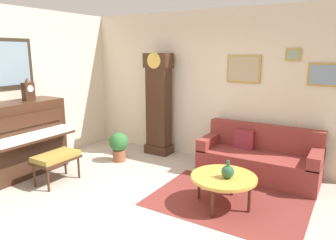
% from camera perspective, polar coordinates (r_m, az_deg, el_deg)
% --- Properties ---
extents(ground_plane, '(6.40, 6.00, 0.10)m').
position_cam_1_polar(ground_plane, '(4.47, -7.08, -15.72)').
color(ground_plane, '#B2A899').
extents(wall_left, '(0.13, 4.90, 2.80)m').
position_cam_1_polar(wall_left, '(5.97, -27.54, 4.86)').
color(wall_left, beige).
rests_on(wall_left, ground_plane).
extents(wall_back, '(5.30, 0.13, 2.80)m').
position_cam_1_polar(wall_back, '(6.03, 7.00, 6.17)').
color(wall_back, beige).
rests_on(wall_back, ground_plane).
extents(area_rug, '(2.10, 1.50, 0.01)m').
position_cam_1_polar(area_rug, '(4.58, 10.84, -14.38)').
color(area_rug, maroon).
rests_on(area_rug, ground_plane).
extents(piano, '(0.87, 1.44, 1.24)m').
position_cam_1_polar(piano, '(5.77, -25.33, -3.07)').
color(piano, '#3D2316').
rests_on(piano, ground_plane).
extents(piano_bench, '(0.42, 0.70, 0.48)m').
position_cam_1_polar(piano_bench, '(5.26, -19.74, -6.57)').
color(piano_bench, '#3D2316').
rests_on(piano_bench, ground_plane).
extents(grandfather_clock, '(0.52, 0.34, 2.03)m').
position_cam_1_polar(grandfather_clock, '(6.25, -1.72, 2.41)').
color(grandfather_clock, '#3D2316').
rests_on(grandfather_clock, ground_plane).
extents(couch, '(1.90, 0.80, 0.84)m').
position_cam_1_polar(couch, '(5.43, 16.25, -6.76)').
color(couch, maroon).
rests_on(couch, ground_plane).
extents(coffee_table, '(0.88, 0.88, 0.43)m').
position_cam_1_polar(coffee_table, '(4.30, 10.13, -10.39)').
color(coffee_table, gold).
rests_on(coffee_table, ground_plane).
extents(mantel_clock, '(0.13, 0.18, 0.38)m').
position_cam_1_polar(mantel_clock, '(5.75, -24.16, 5.00)').
color(mantel_clock, '#3D2316').
rests_on(mantel_clock, piano).
extents(green_jug, '(0.17, 0.17, 0.24)m').
position_cam_1_polar(green_jug, '(4.20, 10.85, -9.26)').
color(green_jug, '#234C33').
rests_on(green_jug, coffee_table).
extents(potted_plant, '(0.36, 0.36, 0.56)m').
position_cam_1_polar(potted_plant, '(6.00, -8.98, -4.49)').
color(potted_plant, '#935138').
rests_on(potted_plant, ground_plane).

